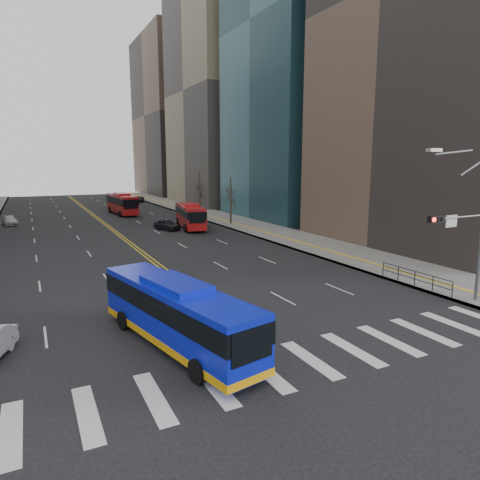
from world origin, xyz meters
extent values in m
plane|color=black|center=(0.00, 0.00, 0.00)|extent=(220.00, 220.00, 0.00)
cube|color=gray|center=(17.50, 45.00, 0.07)|extent=(7.00, 130.00, 0.15)
cube|color=silver|center=(-10.64, 0.00, 0.01)|extent=(0.70, 4.00, 0.01)
cube|color=silver|center=(-8.27, 0.00, 0.01)|extent=(0.70, 4.00, 0.01)
cube|color=silver|center=(-5.91, 0.00, 0.01)|extent=(0.70, 4.00, 0.01)
cube|color=silver|center=(-3.55, 0.00, 0.01)|extent=(0.70, 4.00, 0.01)
cube|color=silver|center=(-1.18, 0.00, 0.01)|extent=(0.70, 4.00, 0.01)
cube|color=silver|center=(1.18, 0.00, 0.01)|extent=(0.70, 4.00, 0.01)
cube|color=silver|center=(3.55, 0.00, 0.01)|extent=(0.70, 4.00, 0.01)
cube|color=silver|center=(5.91, 0.00, 0.01)|extent=(0.70, 4.00, 0.01)
cube|color=silver|center=(8.27, 0.00, 0.01)|extent=(0.70, 4.00, 0.01)
cube|color=silver|center=(10.64, 0.00, 0.01)|extent=(0.70, 4.00, 0.01)
cube|color=gold|center=(-0.20, 55.00, 0.01)|extent=(0.15, 100.00, 0.01)
cube|color=gold|center=(0.20, 55.00, 0.01)|extent=(0.15, 100.00, 0.01)
cube|color=#2E5C69|center=(31.00, 44.00, 29.00)|extent=(20.00, 22.00, 58.00)
cube|color=gray|center=(30.00, 71.00, 23.00)|extent=(20.00, 26.00, 46.00)
cube|color=brown|center=(29.00, 103.00, 21.00)|extent=(18.00, 30.00, 42.00)
cylinder|color=slate|center=(12.95, 2.00, 5.50)|extent=(4.50, 0.12, 0.12)
cube|color=black|center=(11.00, 2.00, 5.50)|extent=(1.10, 0.28, 0.38)
cylinder|color=#FF190C|center=(10.65, 1.84, 5.50)|extent=(0.24, 0.08, 0.24)
cylinder|color=black|center=(11.00, 1.84, 5.50)|extent=(0.24, 0.08, 0.24)
cylinder|color=black|center=(11.35, 1.84, 5.50)|extent=(0.24, 0.08, 0.24)
cube|color=white|center=(12.30, 2.00, 5.30)|extent=(0.90, 0.06, 0.70)
cube|color=#999993|center=(10.40, 2.00, 9.30)|extent=(0.90, 0.35, 0.18)
cube|color=black|center=(14.30, 6.00, 1.15)|extent=(0.04, 6.00, 0.04)
cylinder|color=black|center=(14.30, 3.00, 0.65)|extent=(0.06, 0.06, 1.00)
cylinder|color=black|center=(14.30, 4.50, 0.65)|extent=(0.06, 0.06, 1.00)
cylinder|color=black|center=(14.30, 6.00, 0.65)|extent=(0.06, 0.06, 1.00)
cylinder|color=black|center=(14.30, 7.50, 0.65)|extent=(0.06, 0.06, 1.00)
cylinder|color=black|center=(14.30, 9.00, 0.65)|extent=(0.06, 0.06, 1.00)
cylinder|color=#30261D|center=(16.00, 40.00, 1.75)|extent=(0.28, 0.28, 3.50)
cylinder|color=#30261D|center=(16.00, 52.00, 1.88)|extent=(0.28, 0.28, 3.75)
cube|color=#0D1CD0|center=(-3.69, 4.00, 1.65)|extent=(4.59, 11.27, 2.59)
cube|color=black|center=(-3.69, 4.00, 2.17)|extent=(4.66, 11.30, 0.94)
cube|color=#0D1CD0|center=(-3.69, 4.00, 3.04)|extent=(2.62, 4.17, 0.40)
cube|color=#F6A50C|center=(-3.69, 4.00, 0.55)|extent=(4.66, 11.30, 0.35)
cylinder|color=black|center=(-4.07, 0.31, 0.50)|extent=(0.51, 1.04, 1.00)
cylinder|color=black|center=(-1.82, 0.79, 0.50)|extent=(0.51, 1.04, 1.00)
cylinder|color=black|center=(-5.57, 7.21, 0.50)|extent=(0.51, 1.04, 1.00)
cylinder|color=black|center=(-3.32, 7.69, 0.50)|extent=(0.51, 1.04, 1.00)
cube|color=#B01214|center=(9.65, 39.29, 1.69)|extent=(4.11, 10.65, 2.68)
cube|color=black|center=(9.65, 39.29, 2.23)|extent=(4.17, 10.68, 0.97)
cube|color=#B01214|center=(9.65, 39.29, 3.13)|extent=(2.49, 3.91, 0.40)
cylinder|color=black|center=(7.92, 36.21, 0.50)|extent=(0.47, 1.04, 1.00)
cylinder|color=black|center=(10.25, 35.80, 0.50)|extent=(0.47, 1.04, 1.00)
cylinder|color=black|center=(9.06, 42.77, 0.50)|extent=(0.47, 1.04, 1.00)
cylinder|color=black|center=(11.39, 42.36, 0.50)|extent=(0.47, 1.04, 1.00)
cube|color=#B01214|center=(4.63, 59.24, 1.81)|extent=(3.18, 11.40, 2.93)
cube|color=black|center=(4.63, 59.24, 2.38)|extent=(3.24, 11.42, 1.05)
cube|color=#B01214|center=(4.63, 59.24, 3.38)|extent=(2.26, 4.05, 0.40)
cylinder|color=black|center=(3.55, 55.57, 0.50)|extent=(0.35, 1.01, 1.00)
cylinder|color=black|center=(6.11, 55.71, 0.50)|extent=(0.35, 1.01, 1.00)
cylinder|color=black|center=(3.15, 62.77, 0.50)|extent=(0.35, 1.01, 1.00)
cylinder|color=black|center=(5.71, 62.91, 0.50)|extent=(0.35, 1.01, 1.00)
imported|color=black|center=(6.35, 38.90, 0.70)|extent=(3.07, 4.40, 1.39)
imported|color=#ADACB2|center=(-12.11, 53.08, 0.60)|extent=(2.27, 4.37, 1.21)
imported|color=black|center=(12.50, 80.83, 0.65)|extent=(3.44, 5.08, 1.29)
camera|label=1|loc=(-9.52, -14.52, 8.62)|focal=32.00mm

